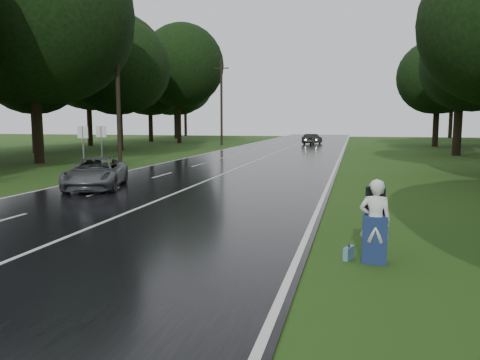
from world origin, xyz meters
name	(u,v)px	position (x,y,z in m)	size (l,w,h in m)	color
ground	(43,248)	(0.00, 0.00, 0.00)	(160.00, 160.00, 0.00)	#264815
road	(243,166)	(0.00, 20.00, 0.02)	(12.00, 140.00, 0.04)	black
lane_center	(243,166)	(0.00, 20.00, 0.04)	(0.12, 140.00, 0.01)	silver
grey_car	(96,173)	(-3.85, 8.83, 0.69)	(2.15, 4.67, 1.30)	#535659
far_car	(312,139)	(1.81, 49.31, 0.67)	(1.33, 3.82, 1.26)	black
hitchhiker	(375,224)	(7.36, 0.68, 0.81)	(0.64, 0.57, 1.75)	silver
suitcase	(349,253)	(6.85, 0.80, 0.14)	(0.11, 0.39, 0.27)	teal
utility_pole_mid	(120,164)	(-8.50, 19.76, 0.00)	(1.80, 0.28, 10.97)	black
utility_pole_far	(222,145)	(-8.50, 44.81, 0.00)	(1.80, 0.28, 9.99)	black
road_sign_a	(84,175)	(-7.20, 13.30, 0.00)	(0.63, 0.10, 2.62)	white
road_sign_b	(103,172)	(-7.20, 15.18, 0.00)	(0.63, 0.10, 2.60)	white
tree_left_d	(40,163)	(-14.19, 18.97, 0.00)	(10.47, 10.47, 16.35)	black
tree_left_e	(121,150)	(-15.59, 33.22, 0.00)	(9.07, 9.07, 14.17)	black
tree_left_f	(179,143)	(-15.50, 49.06, 0.00)	(11.34, 11.34, 17.72)	black
tree_right_e	(456,155)	(15.24, 33.65, 0.00)	(8.95, 8.95, 13.98)	black
tree_right_f	(435,146)	(15.73, 47.93, 0.00)	(8.90, 8.90, 13.91)	black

